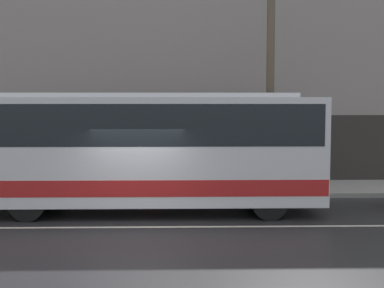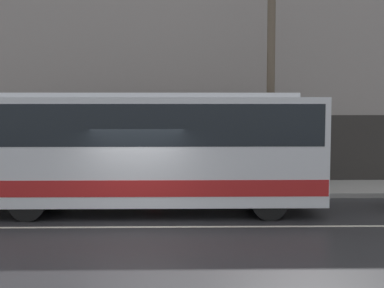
% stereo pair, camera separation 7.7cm
% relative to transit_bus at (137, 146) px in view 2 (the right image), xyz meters
% --- Properties ---
extents(ground_plane, '(60.00, 60.00, 0.00)m').
position_rel_transit_bus_xyz_m(ground_plane, '(0.09, -1.89, -1.95)').
color(ground_plane, '#262628').
extents(sidewalk, '(60.00, 3.07, 0.16)m').
position_rel_transit_bus_xyz_m(sidewalk, '(0.09, 3.65, -1.87)').
color(sidewalk, '#A09E99').
rests_on(sidewalk, ground_plane).
extents(building_facade, '(60.00, 0.35, 10.80)m').
position_rel_transit_bus_xyz_m(building_facade, '(0.09, 5.33, 3.25)').
color(building_facade, gray).
rests_on(building_facade, ground_plane).
extents(lane_stripe, '(54.00, 0.14, 0.01)m').
position_rel_transit_bus_xyz_m(lane_stripe, '(0.09, -1.89, -1.95)').
color(lane_stripe, beige).
rests_on(lane_stripe, ground_plane).
extents(transit_bus, '(10.59, 2.55, 3.47)m').
position_rel_transit_bus_xyz_m(transit_bus, '(0.00, 0.00, 0.00)').
color(transit_bus, silver).
rests_on(transit_bus, ground_plane).
extents(utility_pole_near, '(0.28, 0.28, 7.42)m').
position_rel_transit_bus_xyz_m(utility_pole_near, '(4.31, 2.74, 1.92)').
color(utility_pole_near, brown).
rests_on(utility_pole_near, sidewalk).
extents(pedestrian_waiting, '(0.36, 0.36, 1.58)m').
position_rel_transit_bus_xyz_m(pedestrian_waiting, '(0.26, 4.23, -1.06)').
color(pedestrian_waiting, maroon).
rests_on(pedestrian_waiting, sidewalk).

